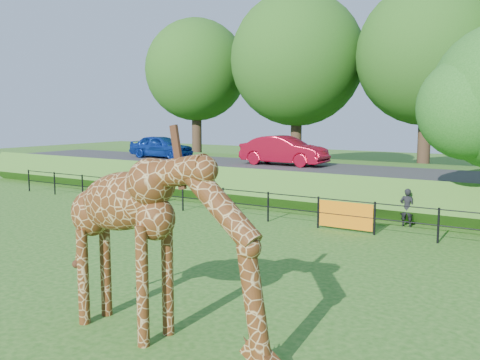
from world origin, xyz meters
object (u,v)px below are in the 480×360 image
Objects in this scene: giraffe at (161,248)px; visitor at (407,208)px; car_red at (284,151)px; car_blue at (161,146)px.

giraffe reaches higher than visitor.
visitor is (0.89, 11.88, -1.00)m from giraffe.
giraffe is 1.09× the size of car_red.
car_red is 8.62m from visitor.
car_red reaches higher than car_blue.
car_red is at bearing 114.32° from giraffe.
car_red reaches higher than visitor.
giraffe is 3.47× the size of visitor.
car_blue is (-14.23, 16.23, 0.39)m from giraffe.
giraffe is 21.59m from car_blue.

